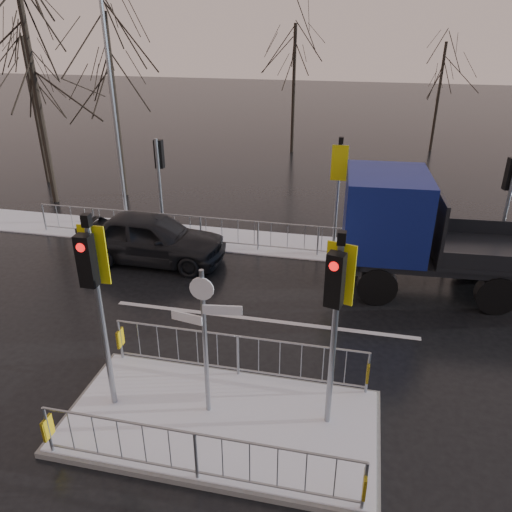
% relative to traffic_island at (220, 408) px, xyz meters
% --- Properties ---
extents(ground, '(120.00, 120.00, 0.00)m').
position_rel_traffic_island_xyz_m(ground, '(0.01, -0.01, -0.39)').
color(ground, black).
rests_on(ground, ground).
extents(snow_verge, '(30.00, 2.00, 0.04)m').
position_rel_traffic_island_xyz_m(snow_verge, '(0.01, 8.59, -0.37)').
color(snow_verge, white).
rests_on(snow_verge, ground).
extents(lane_markings, '(8.00, 11.38, 0.01)m').
position_rel_traffic_island_xyz_m(lane_markings, '(0.01, -0.34, -0.39)').
color(lane_markings, silver).
rests_on(lane_markings, ground).
extents(traffic_island, '(6.00, 3.04, 4.15)m').
position_rel_traffic_island_xyz_m(traffic_island, '(0.00, 0.00, 0.00)').
color(traffic_island, slate).
rests_on(traffic_island, ground).
extents(far_kerb_fixtures, '(18.00, 0.65, 3.83)m').
position_rel_traffic_island_xyz_m(far_kerb_fixtures, '(0.31, 8.08, 0.63)').
color(far_kerb_fixtures, gray).
rests_on(far_kerb_fixtures, ground).
extents(car_far_lane, '(4.72, 1.95, 1.60)m').
position_rel_traffic_island_xyz_m(car_far_lane, '(-4.12, 6.49, 0.41)').
color(car_far_lane, black).
rests_on(car_far_lane, ground).
extents(flatbed_truck, '(7.35, 3.04, 3.34)m').
position_rel_traffic_island_xyz_m(flatbed_truck, '(3.97, 6.51, 1.39)').
color(flatbed_truck, black).
rests_on(flatbed_truck, ground).
extents(tree_near_a, '(4.75, 4.75, 8.97)m').
position_rel_traffic_island_xyz_m(tree_near_a, '(-10.49, 10.99, 5.72)').
color(tree_near_a, black).
rests_on(tree_near_a, ground).
extents(tree_near_b, '(4.00, 4.00, 7.55)m').
position_rel_traffic_island_xyz_m(tree_near_b, '(-7.99, 12.49, 4.76)').
color(tree_near_b, black).
rests_on(tree_near_b, ground).
extents(tree_near_c, '(3.50, 3.50, 6.61)m').
position_rel_traffic_island_xyz_m(tree_near_c, '(-12.49, 13.49, 4.11)').
color(tree_near_c, black).
rests_on(tree_near_c, ground).
extents(tree_far_a, '(3.75, 3.75, 7.08)m').
position_rel_traffic_island_xyz_m(tree_far_a, '(-1.99, 21.99, 4.43)').
color(tree_far_a, black).
rests_on(tree_far_a, ground).
extents(tree_far_b, '(3.25, 3.25, 6.14)m').
position_rel_traffic_island_xyz_m(tree_far_b, '(6.01, 23.99, 3.79)').
color(tree_far_b, black).
rests_on(tree_far_b, ground).
extents(street_lamp_left, '(1.25, 0.18, 8.20)m').
position_rel_traffic_island_xyz_m(street_lamp_left, '(-6.42, 9.49, 4.10)').
color(street_lamp_left, gray).
rests_on(street_lamp_left, ground).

